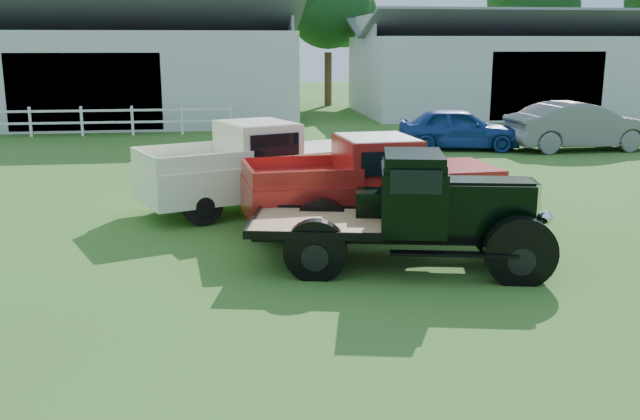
{
  "coord_description": "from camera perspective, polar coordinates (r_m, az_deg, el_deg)",
  "views": [
    {
      "loc": [
        -1.31,
        -9.94,
        3.69
      ],
      "look_at": [
        0.2,
        1.2,
        1.05
      ],
      "focal_mm": 40.0,
      "sensor_mm": 36.0,
      "label": 1
    }
  ],
  "objects": [
    {
      "name": "fence_rail",
      "position": [
        30.83,
        -20.35,
        6.65
      ],
      "size": [
        14.2,
        0.16,
        1.2
      ],
      "primitive_type": null,
      "color": "white",
      "rests_on": "ground"
    },
    {
      "name": "shed_left",
      "position": [
        36.4,
        -17.05,
        11.25
      ],
      "size": [
        18.8,
        10.2,
        5.6
      ],
      "primitive_type": null,
      "color": "silver",
      "rests_on": "ground"
    },
    {
      "name": "vintage_flatbed",
      "position": [
        11.94,
        6.92,
        -0.05
      ],
      "size": [
        5.19,
        2.89,
        1.94
      ],
      "primitive_type": null,
      "rotation": [
        0.0,
        0.0,
        -0.2
      ],
      "color": "black",
      "rests_on": "ground"
    },
    {
      "name": "misc_car_grey",
      "position": [
        26.75,
        20.1,
        6.31
      ],
      "size": [
        5.17,
        1.98,
        1.68
      ],
      "primitive_type": "imported",
      "rotation": [
        0.0,
        0.0,
        1.61
      ],
      "color": "slate",
      "rests_on": "ground"
    },
    {
      "name": "tree_d",
      "position": [
        48.01,
        16.52,
        14.26
      ],
      "size": [
        6.0,
        6.0,
        10.0
      ],
      "primitive_type": null,
      "color": "black",
      "rests_on": "ground"
    },
    {
      "name": "red_pickup",
      "position": [
        14.29,
        4.12,
        2.16
      ],
      "size": [
        5.4,
        2.46,
        1.91
      ],
      "primitive_type": null,
      "rotation": [
        0.0,
        0.0,
        0.09
      ],
      "color": "#A51E18",
      "rests_on": "ground"
    },
    {
      "name": "ground",
      "position": [
        10.68,
        -0.2,
        -6.99
      ],
      "size": [
        120.0,
        120.0,
        0.0
      ],
      "primitive_type": "plane",
      "color": "#33671A"
    },
    {
      "name": "tree_b",
      "position": [
        44.07,
        -11.65,
        15.64
      ],
      "size": [
        6.9,
        6.9,
        11.5
      ],
      "primitive_type": null,
      "color": "black",
      "rests_on": "ground"
    },
    {
      "name": "tree_c",
      "position": [
        43.41,
        0.66,
        14.29
      ],
      "size": [
        5.4,
        5.4,
        9.0
      ],
      "primitive_type": null,
      "color": "black",
      "rests_on": "ground"
    },
    {
      "name": "misc_car_blue",
      "position": [
        25.83,
        11.05,
        6.42
      ],
      "size": [
        4.63,
        2.67,
        1.48
      ],
      "primitive_type": "imported",
      "rotation": [
        0.0,
        0.0,
        1.35
      ],
      "color": "navy",
      "rests_on": "ground"
    },
    {
      "name": "white_pickup",
      "position": [
        16.15,
        -5.33,
        3.47
      ],
      "size": [
        5.66,
        3.88,
        1.94
      ],
      "primitive_type": null,
      "rotation": [
        0.0,
        0.0,
        0.38
      ],
      "color": "#F4F3C8",
      "rests_on": "ground"
    },
    {
      "name": "shed_right",
      "position": [
        40.0,
        15.08,
        11.21
      ],
      "size": [
        16.8,
        9.2,
        5.2
      ],
      "primitive_type": null,
      "color": "silver",
      "rests_on": "ground"
    }
  ]
}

